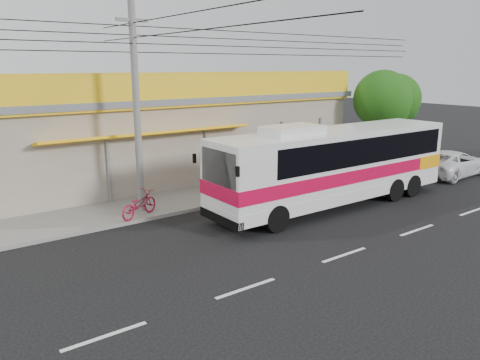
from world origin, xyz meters
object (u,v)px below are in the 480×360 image
Objects in this scene: tree_near at (384,101)px; tree_far at (397,100)px; white_car at (452,163)px; utility_pole at (133,38)px; motorbike_red at (139,204)px; coach_bus at (338,161)px.

tree_far is at bearing 23.58° from tree_near.
white_car is at bearing -113.13° from tree_far.
white_car is 6.88m from tree_far.
tree_near is at bearing -156.42° from tree_far.
utility_pole reaches higher than tree_far.
motorbike_red is 0.35× the size of tree_far.
tree_far is at bearing -25.23° from white_car.
motorbike_red is 0.06× the size of utility_pole.
coach_bus reaches higher than motorbike_red.
motorbike_red is at bearing -175.58° from tree_near.
white_car is at bearing 0.85° from coach_bus.
coach_bus is 2.08× the size of tree_near.
coach_bus is 0.35× the size of utility_pole.
tree_far reaches higher than coach_bus.
tree_near is at bearing 26.83° from coach_bus.
motorbike_red is (-7.92, 3.11, -1.32)m from coach_bus.
coach_bus is at bearing 88.55° from white_car.
tree_near reaches higher than coach_bus.
motorbike_red is at bearing 158.76° from coach_bus.
utility_pole is at bearing -174.18° from tree_far.
coach_bus is 8.61m from motorbike_red.
white_car is at bearing -125.41° from motorbike_red.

